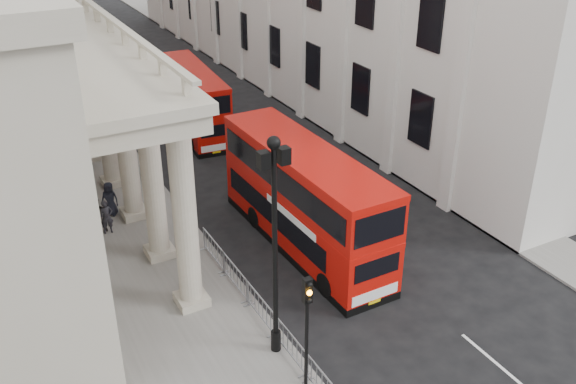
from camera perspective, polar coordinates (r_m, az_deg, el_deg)
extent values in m
cube|color=slate|center=(45.25, -19.27, 5.44)|extent=(6.00, 140.00, 0.12)
cube|color=slate|center=(50.09, -0.39, 9.07)|extent=(3.00, 140.00, 0.12)
cube|color=slate|center=(45.72, -15.66, 6.21)|extent=(0.20, 140.00, 0.14)
cylinder|color=black|center=(23.62, -1.08, -13.05)|extent=(0.36, 0.36, 0.80)
cylinder|color=black|center=(21.46, -1.17, -5.73)|extent=(0.18, 0.18, 8.00)
sphere|color=black|center=(19.52, -1.28, 4.40)|extent=(0.44, 0.44, 0.44)
cube|color=black|center=(19.86, -0.37, 3.26)|extent=(0.35, 0.35, 0.55)
cube|color=black|center=(19.58, -2.18, 2.86)|extent=(0.35, 0.35, 0.55)
cylinder|color=black|center=(36.42, -12.72, 1.83)|extent=(0.36, 0.36, 0.80)
cylinder|color=black|center=(35.06, -13.32, 7.14)|extent=(0.18, 0.18, 8.00)
sphere|color=black|center=(33.90, -14.08, 13.64)|extent=(0.44, 0.44, 0.44)
cube|color=black|center=(34.10, -13.41, 12.92)|extent=(0.35, 0.35, 0.55)
cube|color=black|center=(33.94, -14.56, 12.72)|extent=(0.35, 0.35, 0.55)
cylinder|color=black|center=(51.06, -18.00, 8.63)|extent=(0.36, 0.36, 0.80)
cylinder|color=black|center=(50.09, -18.60, 12.51)|extent=(0.18, 0.18, 8.00)
cylinder|color=black|center=(21.48, 1.65, -13.38)|extent=(0.12, 0.12, 3.40)
cube|color=black|center=(20.14, 1.73, -8.75)|extent=(0.28, 0.22, 0.90)
sphere|color=black|center=(19.87, 1.93, -8.25)|extent=(0.18, 0.18, 0.18)
sphere|color=orange|center=(20.05, 1.92, -8.94)|extent=(0.18, 0.18, 0.18)
sphere|color=black|center=(20.23, 1.90, -9.63)|extent=(0.18, 0.18, 0.18)
cube|color=gray|center=(23.21, 0.18, -13.43)|extent=(0.50, 2.30, 1.10)
cube|color=gray|center=(24.83, -2.45, -10.29)|extent=(0.50, 2.30, 1.10)
cube|color=gray|center=(26.56, -4.70, -7.53)|extent=(0.50, 2.30, 1.10)
cube|color=gray|center=(28.38, -6.64, -5.11)|extent=(0.50, 2.30, 1.10)
cube|color=#BD0F08|center=(29.11, 1.43, -2.31)|extent=(2.83, 11.03, 2.09)
cube|color=#BD0F08|center=(28.10, 1.48, 1.53)|extent=(2.83, 11.03, 1.83)
cube|color=#BD0F08|center=(27.65, 1.51, 3.48)|extent=(2.87, 11.07, 0.26)
cube|color=black|center=(29.74, 1.40, -4.37)|extent=(2.85, 11.03, 0.37)
cube|color=black|center=(28.98, 1.44, -1.86)|extent=(2.85, 8.94, 1.05)
cube|color=black|center=(28.05, 1.48, 1.72)|extent=(2.88, 10.40, 1.15)
cube|color=white|center=(25.73, 7.73, -9.00)|extent=(2.20, 0.11, 0.47)
cube|color=yellow|center=(25.92, 7.69, -9.63)|extent=(0.58, 0.05, 0.14)
cylinder|color=black|center=(26.34, 3.45, -8.22)|extent=(0.35, 1.05, 1.05)
cylinder|color=black|center=(27.48, 7.64, -6.75)|extent=(0.35, 1.05, 1.05)
cylinder|color=black|center=(31.02, -2.89, -2.22)|extent=(0.35, 1.05, 1.05)
cylinder|color=black|center=(31.99, 0.89, -1.19)|extent=(0.35, 1.05, 1.05)
cube|color=#AD0E08|center=(42.56, -8.36, 7.02)|extent=(3.05, 9.57, 1.79)
cube|color=#AD0E08|center=(41.95, -8.53, 9.40)|extent=(3.05, 9.57, 1.57)
cube|color=#AD0E08|center=(41.69, -8.62, 10.57)|extent=(3.09, 9.61, 0.22)
cube|color=black|center=(42.93, -8.26, 5.71)|extent=(3.07, 9.57, 0.31)
cube|color=black|center=(42.48, -8.38, 7.31)|extent=(2.95, 7.79, 0.90)
cube|color=black|center=(41.93, -8.54, 9.52)|extent=(3.06, 9.04, 0.99)
cube|color=white|center=(38.58, -6.39, 3.95)|extent=(1.88, 0.22, 0.40)
cube|color=yellow|center=(38.69, -6.36, 3.55)|extent=(0.49, 0.08, 0.12)
cylinder|color=black|center=(39.65, -8.40, 4.28)|extent=(0.36, 0.92, 0.90)
cylinder|color=black|center=(40.16, -5.62, 4.75)|extent=(0.36, 0.92, 0.90)
cylinder|color=black|center=(44.60, -10.32, 6.79)|extent=(0.36, 0.92, 0.90)
cylinder|color=black|center=(45.05, -7.81, 7.20)|extent=(0.36, 0.92, 0.90)
imported|color=black|center=(31.27, -15.82, -2.15)|extent=(0.63, 0.43, 1.67)
imported|color=black|center=(31.37, -16.64, -2.06)|extent=(1.03, 0.90, 1.79)
imported|color=black|center=(32.79, -15.56, -0.58)|extent=(1.03, 0.95, 1.76)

